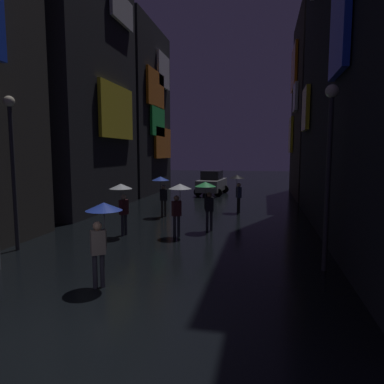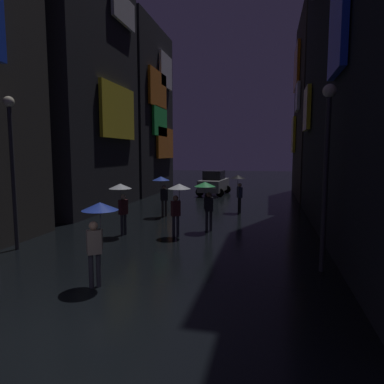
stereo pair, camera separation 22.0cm
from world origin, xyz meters
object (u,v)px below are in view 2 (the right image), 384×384
(pedestrian_foreground_left_black, at_px, (238,183))
(pedestrian_foreground_right_clear, at_px, (178,195))
(pedestrian_midstreet_left_blue, at_px, (98,221))
(streetlamp_right_near, at_px, (327,156))
(car_distant, at_px, (214,183))
(pedestrian_far_right_clear, at_px, (121,195))
(pedestrian_near_crossing_green, at_px, (206,192))
(streetlamp_left_near, at_px, (12,155))
(pedestrian_midstreet_centre_blue, at_px, (162,185))

(pedestrian_foreground_left_black, bearing_deg, pedestrian_foreground_right_clear, -106.70)
(pedestrian_midstreet_left_blue, relative_size, streetlamp_right_near, 0.41)
(car_distant, bearing_deg, pedestrian_midstreet_left_blue, -89.34)
(pedestrian_foreground_right_clear, relative_size, pedestrian_midstreet_left_blue, 1.00)
(pedestrian_far_right_clear, height_order, pedestrian_near_crossing_green, same)
(pedestrian_foreground_left_black, height_order, streetlamp_right_near, streetlamp_right_near)
(pedestrian_far_right_clear, distance_m, streetlamp_left_near, 4.13)
(pedestrian_midstreet_left_blue, xyz_separation_m, pedestrian_foreground_left_black, (2.44, 11.53, 0.00))
(pedestrian_midstreet_left_blue, bearing_deg, pedestrian_foreground_right_clear, 83.71)
(pedestrian_far_right_clear, xyz_separation_m, pedestrian_foreground_left_black, (4.10, 6.50, 0.00))
(pedestrian_foreground_left_black, bearing_deg, pedestrian_near_crossing_green, -100.66)
(pedestrian_near_crossing_green, relative_size, streetlamp_right_near, 0.41)
(pedestrian_foreground_right_clear, height_order, pedestrian_foreground_left_black, same)
(pedestrian_midstreet_centre_blue, distance_m, pedestrian_foreground_left_black, 4.35)
(pedestrian_far_right_clear, relative_size, streetlamp_right_near, 0.41)
(pedestrian_midstreet_left_blue, relative_size, pedestrian_foreground_left_black, 1.00)
(pedestrian_midstreet_centre_blue, height_order, pedestrian_foreground_left_black, same)
(pedestrian_midstreet_left_blue, height_order, car_distant, pedestrian_midstreet_left_blue)
(pedestrian_far_right_clear, relative_size, pedestrian_midstreet_left_blue, 1.00)
(streetlamp_left_near, bearing_deg, pedestrian_midstreet_centre_blue, 66.40)
(pedestrian_midstreet_left_blue, xyz_separation_m, streetlamp_right_near, (5.61, 2.36, 1.59))
(pedestrian_foreground_right_clear, height_order, streetlamp_left_near, streetlamp_left_near)
(pedestrian_near_crossing_green, bearing_deg, pedestrian_midstreet_left_blue, -102.86)
(pedestrian_near_crossing_green, bearing_deg, pedestrian_midstreet_centre_blue, 135.86)
(streetlamp_right_near, distance_m, streetlamp_left_near, 10.00)
(pedestrian_foreground_right_clear, xyz_separation_m, car_distant, (-0.82, 14.22, -0.74))
(pedestrian_foreground_right_clear, bearing_deg, streetlamp_left_near, -148.79)
(pedestrian_midstreet_left_blue, bearing_deg, car_distant, 90.66)
(pedestrian_near_crossing_green, relative_size, pedestrian_foreground_left_black, 1.00)
(pedestrian_midstreet_left_blue, distance_m, streetlamp_right_near, 6.29)
(streetlamp_left_near, bearing_deg, pedestrian_foreground_right_clear, 31.21)
(streetlamp_right_near, bearing_deg, pedestrian_midstreet_left_blue, -157.17)
(pedestrian_midstreet_centre_blue, relative_size, streetlamp_left_near, 0.41)
(pedestrian_midstreet_left_blue, height_order, pedestrian_foreground_left_black, same)
(car_distant, bearing_deg, pedestrian_far_right_clear, -95.62)
(pedestrian_near_crossing_green, distance_m, pedestrian_foreground_left_black, 5.01)
(pedestrian_foreground_left_black, relative_size, car_distant, 0.50)
(pedestrian_foreground_right_clear, xyz_separation_m, pedestrian_near_crossing_green, (0.91, 1.21, 0.00))
(streetlamp_right_near, bearing_deg, streetlamp_left_near, 179.91)
(car_distant, distance_m, streetlamp_right_near, 18.36)
(pedestrian_near_crossing_green, bearing_deg, streetlamp_left_near, -144.38)
(pedestrian_far_right_clear, distance_m, pedestrian_foreground_left_black, 7.68)
(pedestrian_foreground_right_clear, height_order, pedestrian_midstreet_left_blue, same)
(pedestrian_far_right_clear, bearing_deg, pedestrian_foreground_right_clear, 9.12)
(pedestrian_midstreet_left_blue, bearing_deg, streetlamp_right_near, 22.83)
(pedestrian_midstreet_centre_blue, bearing_deg, pedestrian_near_crossing_green, -44.14)
(pedestrian_foreground_right_clear, distance_m, streetlamp_left_near, 6.05)
(pedestrian_midstreet_centre_blue, relative_size, streetlamp_right_near, 0.41)
(pedestrian_foreground_right_clear, bearing_deg, pedestrian_foreground_left_black, 73.30)
(pedestrian_near_crossing_green, xyz_separation_m, pedestrian_midstreet_centre_blue, (-2.84, 2.76, 0.00))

